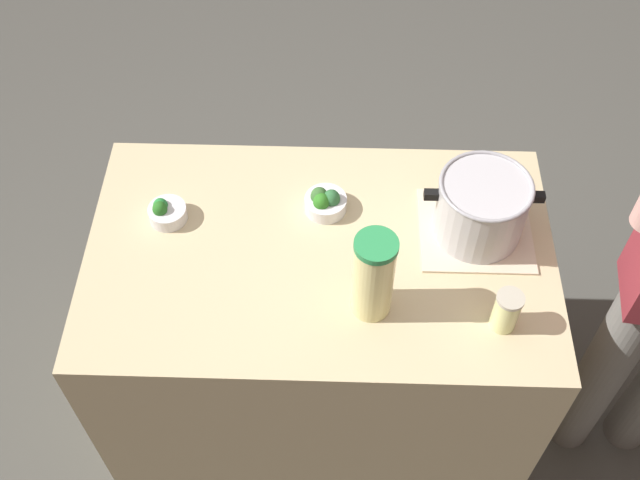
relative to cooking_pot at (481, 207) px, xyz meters
name	(u,v)px	position (x,y,z in m)	size (l,w,h in m)	color
ground_plane	(320,392)	(-0.44, -0.08, -0.98)	(8.00, 8.00, 0.00)	#4E4F48
counter_slab	(320,331)	(-0.44, -0.08, -0.54)	(1.31, 0.80, 0.87)	#CAB88C
dish_cloth	(475,230)	(0.00, 0.00, -0.10)	(0.31, 0.30, 0.01)	beige
cooking_pot	(481,207)	(0.00, 0.00, 0.00)	(0.32, 0.25, 0.19)	#B7B7BC
lemonade_pitcher	(373,276)	(-0.30, -0.26, 0.03)	(0.11, 0.11, 0.27)	beige
mason_jar	(506,311)	(0.04, -0.30, -0.04)	(0.07, 0.07, 0.12)	#E7EC9C
broccoli_bowl_front	(325,202)	(-0.43, 0.07, -0.07)	(0.12, 0.12, 0.08)	silver
broccoli_bowl_center	(166,212)	(-0.88, 0.02, -0.08)	(0.11, 0.11, 0.07)	silver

